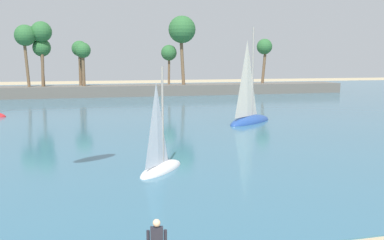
{
  "coord_description": "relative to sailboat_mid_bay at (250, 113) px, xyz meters",
  "views": [
    {
      "loc": [
        -4.34,
        -2.32,
        5.84
      ],
      "look_at": [
        0.97,
        17.49,
        3.07
      ],
      "focal_mm": 41.03,
      "sensor_mm": 36.0,
      "label": 1
    }
  ],
  "objects": [
    {
      "name": "sea",
      "position": [
        -11.53,
        24.54,
        -0.89
      ],
      "size": [
        220.0,
        101.73,
        0.06
      ],
      "primitive_type": "cube",
      "color": "#386B84",
      "rests_on": "ground"
    },
    {
      "name": "palm_headland",
      "position": [
        -14.18,
        35.4,
        2.75
      ],
      "size": [
        85.56,
        6.0,
        13.46
      ],
      "color": "#605B54",
      "rests_on": "ground"
    },
    {
      "name": "sailboat_mid_bay",
      "position": [
        0.0,
        0.0,
        0.0
      ],
      "size": [
        6.37,
        5.71,
        9.58
      ],
      "color": "#234793",
      "rests_on": "sea"
    },
    {
      "name": "sailboat_toward_headland",
      "position": [
        -11.61,
        -15.88,
        -0.33
      ],
      "size": [
        3.47,
        3.96,
        5.9
      ],
      "color": "white",
      "rests_on": "sea"
    }
  ]
}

